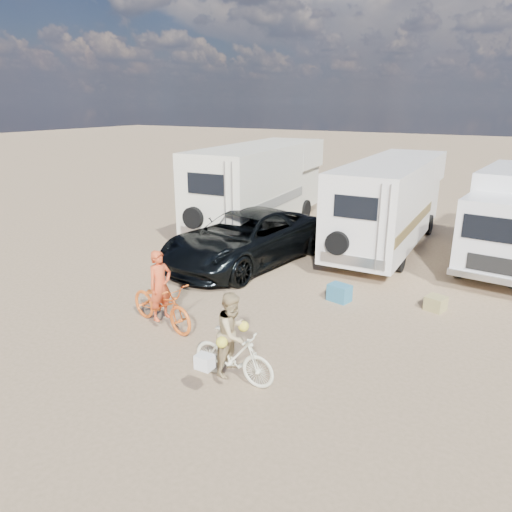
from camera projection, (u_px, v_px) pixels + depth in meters
The scene contains 11 objects.
ground at pixel (278, 325), 10.73m from camera, with size 140.00×140.00×0.00m, color #9D7F5D.
rv_main at pixel (390, 205), 16.12m from camera, with size 2.16×7.95×2.95m, color white, non-canonical shape.
rv_left at pixel (259, 188), 18.48m from camera, with size 2.42×7.69×3.22m, color white, non-canonical shape.
dark_suv at pixel (245, 238), 14.62m from camera, with size 2.68×5.82×1.62m, color black.
bike_man at pixel (162, 304), 10.56m from camera, with size 0.70×2.00×1.05m, color #D45718.
bike_woman at pixel (233, 355), 8.49m from camera, with size 0.47×1.65×0.99m, color beige.
rider_man at pixel (161, 293), 10.47m from camera, with size 0.58×0.38×1.58m, color #CC4922.
rider_woman at pixel (233, 342), 8.41m from camera, with size 0.74×0.57×1.52m, color tan.
bike_parked at pixel (493, 267), 13.18m from camera, with size 0.59×1.69×0.89m, color #292B29.
cooler at pixel (339, 293), 12.00m from camera, with size 0.53×0.39×0.43m, color teal.
crate at pixel (436, 303), 11.49m from camera, with size 0.43×0.43×0.34m, color #988B50.
Camera 1 is at (4.43, -8.67, 4.80)m, focal length 33.49 mm.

